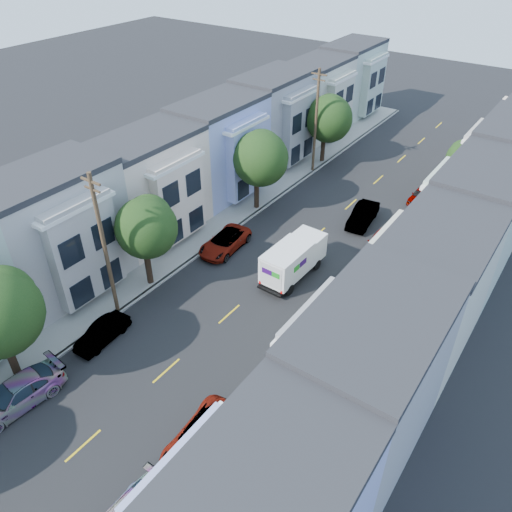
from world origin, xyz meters
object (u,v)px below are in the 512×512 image
Objects in this scene: utility_pole_near at (105,247)px; parked_right_d at (421,195)px; parked_left_b at (16,395)px; tree_e at (328,119)px; lead_sedan at (363,215)px; parked_right_b at (201,438)px; parked_right_c at (378,243)px; tree_d at (260,159)px; parked_left_d at (225,242)px; fedex_truck at (293,259)px; tree_c at (145,228)px; tree_far_r at (462,158)px; utility_pole_far at (316,122)px; parked_left_c at (102,333)px.

parked_right_d is (11.20, 26.17, -4.52)m from utility_pole_near.
utility_pole_near reaches higher than parked_left_b.
tree_e is 12.90m from lead_sedan.
parked_right_b is 21.30m from parked_right_c.
tree_d is 15.36m from parked_right_d.
parked_left_d is at bearing -118.68° from parked_right_d.
parked_right_c is at bearing 62.93° from fedex_truck.
tree_c is 1.35× the size of parked_left_b.
utility_pole_near is at bearing -120.60° from lead_sedan.
parked_left_b reaches higher than lead_sedan.
tree_c is 3.39m from utility_pole_near.
tree_far_r reaches higher than parked_left_d.
tree_c is at bearing 139.85° from parked_right_b.
parked_left_d is (0.00, 18.13, -0.09)m from parked_left_b.
parked_left_b is (-6.12, -18.30, -0.76)m from fedex_truck.
parked_left_b is 35.84m from parked_right_d.
utility_pole_far is at bearing 105.30° from parked_right_b.
tree_e reaches higher than fedex_truck.
parked_left_b is at bearing -111.45° from lead_sedan.
tree_d is 0.72× the size of utility_pole_near.
lead_sedan is (8.49, 19.63, -4.40)m from utility_pole_near.
utility_pole_near reaches higher than tree_e.
tree_e is at bearing 90.00° from utility_pole_near.
parked_right_b is (-1.99, -33.86, -2.91)m from tree_far_r.
tree_e is 1.83× the size of parked_right_c.
parked_left_c is at bearing -85.77° from tree_d.
parked_right_c is (11.20, -9.27, -4.52)m from utility_pole_far.
parked_left_d is (0.00, 12.23, 0.06)m from parked_left_c.
fedex_truck reaches higher than parked_left_c.
fedex_truck is 1.26× the size of lead_sedan.
lead_sedan is 1.22× the size of parked_left_c.
parked_left_d is 17.41m from parked_right_b.
parked_right_c is at bearing -39.61° from utility_pole_far.
tree_d is at bearing 98.74° from parked_left_b.
tree_e is 1.83× the size of parked_right_d.
parked_right_d is at bearing 85.18° from parked_right_b.
fedex_truck is 1.17× the size of parked_left_d.
lead_sedan reaches higher than parked_right_c.
parked_right_b reaches higher than parked_right_d.
tree_c is 25.75m from parked_right_d.
utility_pole_near and utility_pole_far have the same top height.
tree_c is at bearing -90.00° from tree_d.
parked_right_b is at bearing -87.74° from parked_right_d.
tree_d reaches higher than parked_right_c.
parked_right_c is at bearing -87.74° from parked_right_d.
tree_far_r reaches higher than fedex_truck.
tree_far_r is at bearing 63.01° from tree_c.
tree_d is 16.55m from utility_pole_near.
parked_left_c is (0.00, 5.90, -0.15)m from parked_left_b.
tree_c is 18.79m from lead_sedan.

